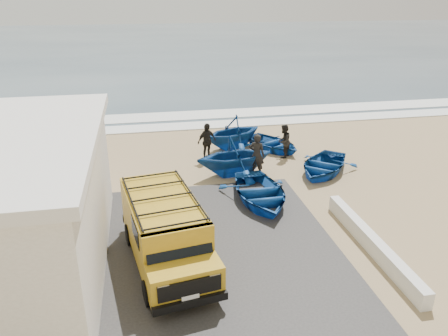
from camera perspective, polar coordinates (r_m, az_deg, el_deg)
ground at (r=16.31m, az=-2.30°, el=-6.84°), size 160.00×160.00×0.00m
slab at (r=14.46m, az=-9.08°, el=-11.20°), size 12.00×10.00×0.05m
ocean at (r=70.57m, az=-9.46°, el=15.61°), size 180.00×88.00×0.01m
surf_line at (r=27.35m, az=-6.13°, el=5.39°), size 180.00×1.60×0.06m
surf_wash at (r=29.75m, az=-6.56°, el=6.75°), size 180.00×2.20×0.04m
parapet at (r=15.22m, az=18.74°, el=-9.27°), size 0.35×6.00×0.55m
van at (r=13.52m, az=-7.66°, el=-7.95°), size 2.78×5.35×2.19m
boat_near_left at (r=17.50m, az=4.70°, el=-3.22°), size 2.94×4.07×0.83m
boat_near_right at (r=20.72m, az=12.79°, el=0.36°), size 4.43×4.55×0.77m
boat_mid_left at (r=19.84m, az=1.39°, el=1.62°), size 3.93×3.53×1.86m
boat_mid_right at (r=23.34m, az=6.41°, el=3.21°), size 3.71×4.10×0.70m
boat_far_left at (r=23.29m, az=1.13°, el=4.73°), size 4.31×4.07×1.80m
fisherman_front at (r=19.82m, az=4.32°, el=1.72°), size 0.86×0.80×1.97m
fisherman_middle at (r=22.16m, az=7.81°, el=3.48°), size 1.03×1.06×1.72m
fisherman_back at (r=21.73m, az=-2.26°, el=3.49°), size 1.17×0.93×1.86m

